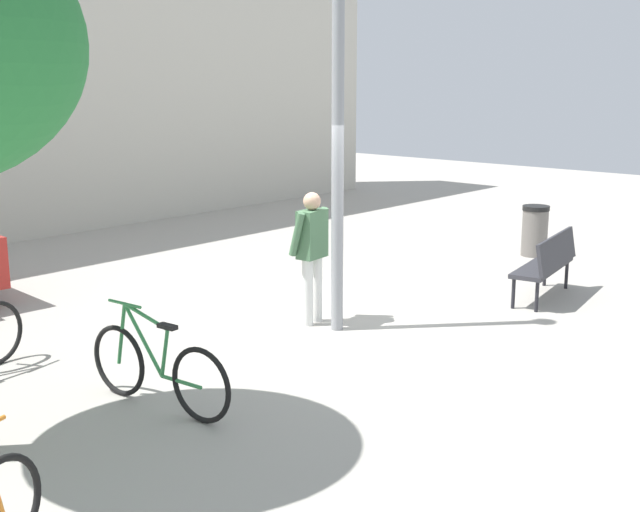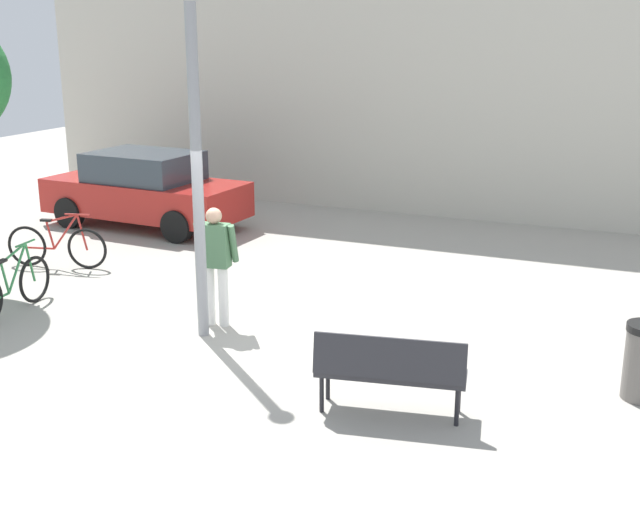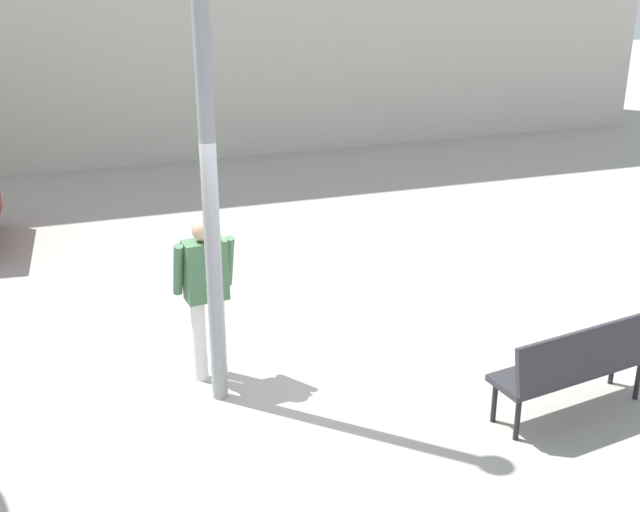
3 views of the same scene
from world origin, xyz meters
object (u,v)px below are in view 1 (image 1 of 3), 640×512
person_by_lamppost (312,249)px  trash_bin (535,231)px  bicycle_green (157,369)px  park_bench (548,261)px  lamppost (338,117)px

person_by_lamppost → trash_bin: bearing=-2.1°
person_by_lamppost → bicycle_green: person_by_lamppost is taller
park_bench → bicycle_green: 6.08m
lamppost → person_by_lamppost: bearing=91.9°
bicycle_green → lamppost: bearing=6.6°
park_bench → person_by_lamppost: bearing=151.2°
lamppost → trash_bin: (5.52, 0.20, -2.14)m
person_by_lamppost → bicycle_green: bearing=-165.9°
lamppost → park_bench: (3.04, -1.27, -2.04)m
lamppost → park_bench: bearing=-22.8°
park_bench → trash_bin: park_bench is taller
person_by_lamppost → bicycle_green: size_ratio=0.92×
park_bench → trash_bin: (2.48, 1.48, -0.10)m
lamppost → trash_bin: 5.92m
bicycle_green → trash_bin: bicycle_green is taller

